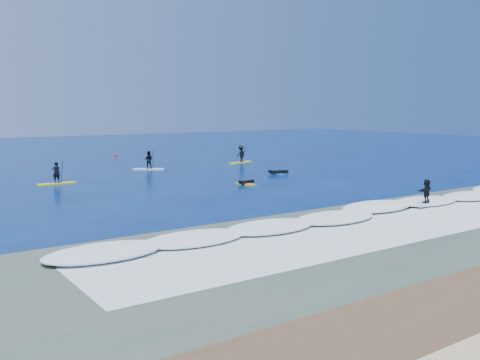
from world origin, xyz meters
TOP-DOWN VIEW (x-y plane):
  - ground at (0.00, 0.00)m, footprint 160.00×160.00m
  - shallow_water at (0.00, -14.00)m, footprint 90.00×13.00m
  - breaking_wave at (0.00, -10.00)m, footprint 40.00×6.00m
  - whitewater at (0.00, -13.00)m, footprint 34.00×5.00m
  - sup_paddler_left at (-10.80, 10.90)m, footprint 2.78×0.75m
  - sup_paddler_center at (-0.98, 15.84)m, footprint 2.72×2.23m
  - sup_paddler_right at (9.49, 15.90)m, footprint 3.08×1.53m
  - prone_paddler_near at (0.75, 2.74)m, footprint 1.47×1.88m
  - prone_paddler_far at (6.52, 6.09)m, footprint 1.79×2.35m
  - wave_surfer at (3.94, -10.65)m, footprint 2.11×0.84m
  - marker_buoy at (0.81, 28.39)m, footprint 0.26×0.26m

SIDE VIEW (x-z plane):
  - ground at x=0.00m, z-range 0.00..0.00m
  - breaking_wave at x=0.00m, z-range -0.15..0.15m
  - whitewater at x=0.00m, z-range -0.01..0.01m
  - shallow_water at x=0.00m, z-range 0.00..0.01m
  - prone_paddler_near at x=0.75m, z-range -0.06..0.32m
  - prone_paddler_far at x=6.52m, z-range -0.08..0.40m
  - marker_buoy at x=0.81m, z-range -0.04..0.59m
  - sup_paddler_left at x=-10.80m, z-range -0.36..1.58m
  - sup_paddler_center at x=-0.98m, z-range -0.25..1.74m
  - sup_paddler_right at x=9.49m, z-range -0.23..1.87m
  - wave_surfer at x=3.94m, z-range 0.09..1.58m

